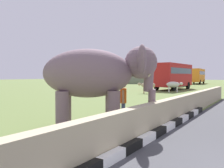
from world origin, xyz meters
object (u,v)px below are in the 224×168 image
Objects in this scene: bus_orange at (197,75)px; cow_mid at (173,85)px; person_handler at (123,100)px; cow_near at (148,85)px; elephant at (99,75)px; bus_red at (173,74)px; bus_white at (176,75)px.

bus_orange reaches higher than cow_mid.
person_handler reaches higher than cow_near.
bus_orange is at bearing 9.79° from person_handler.
bus_orange is (49.92, 8.18, 0.15)m from elephant.
cow_mid is (19.48, 3.74, -1.06)m from elephant.
bus_red is at bearing 18.77° from cow_mid.
bus_red reaches higher than person_handler.
bus_orange reaches higher than elephant.
bus_red is 5.29m from cow_mid.
cow_mid is (-4.88, -1.66, -1.21)m from bus_red.
person_handler is 23.67m from bus_red.
person_handler is at bearing -167.72° from cow_mid.
bus_orange is (48.53, 8.37, 1.16)m from person_handler.
bus_white is at bearing 177.94° from bus_orange.
cow_mid is (-30.44, -4.44, -1.21)m from bus_orange.
person_handler is (1.39, -0.19, -1.00)m from elephant.
bus_white is at bearing 15.90° from bus_red.
bus_red is at bearing -0.32° from cow_near.
bus_red is 11.99m from bus_white.
bus_white and bus_orange have the same top height.
bus_red reaches higher than elephant.
cow_mid is at bearing -171.71° from bus_orange.
person_handler is 49.26m from bus_orange.
elephant is 19.87m from cow_mid.
bus_white is 14.04m from bus_orange.
person_handler is at bearing -7.90° from elephant.
elephant is at bearing -170.69° from bus_orange.
bus_orange reaches higher than person_handler.
bus_white is 4.24× the size of cow_near.
bus_red is 4.53× the size of cow_mid.
cow_mid is at bearing -161.23° from bus_red.
bus_red is 4.51× the size of cow_near.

